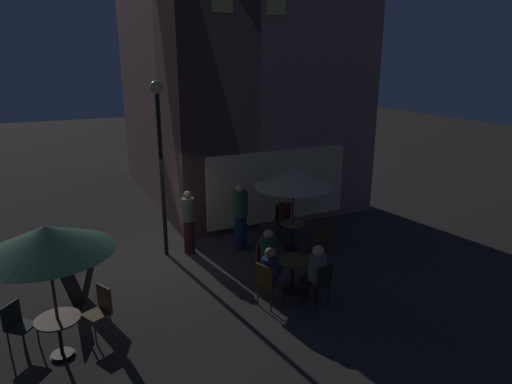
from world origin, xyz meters
name	(u,v)px	position (x,y,z in m)	size (l,w,h in m)	color
ground_plane	(144,264)	(0.00, 0.00, 0.00)	(60.00, 60.00, 0.00)	#342F2B
cafe_building	(214,78)	(3.34, 3.89, 4.22)	(6.32, 8.64, 8.45)	#9D7165
street_lamp_near_corner	(160,140)	(0.65, 0.36, 2.96)	(0.31, 0.31, 4.34)	black
menu_sandwich_board	(79,281)	(-1.55, -1.33, 0.52)	(0.83, 0.75, 1.00)	black
cafe_table_0	(59,329)	(-1.99, -2.98, 0.53)	(0.73, 0.73, 0.72)	black
cafe_table_1	(292,232)	(3.72, -0.73, 0.48)	(0.62, 0.62, 0.73)	black
cafe_table_2	(293,268)	(2.61, -2.71, 0.55)	(0.73, 0.73, 0.75)	black
patio_umbrella_0	(46,240)	(-1.99, -2.98, 2.11)	(2.07, 2.07, 2.34)	black
patio_umbrella_1	(294,177)	(3.72, -0.73, 1.96)	(1.98, 1.98, 2.22)	black
cafe_chair_0	(101,307)	(-1.28, -2.62, 0.56)	(0.53, 0.53, 0.94)	brown
cafe_chair_1	(17,322)	(-2.63, -2.44, 0.52)	(0.56, 0.56, 0.86)	black
cafe_chair_2	(326,232)	(4.37, -1.32, 0.59)	(0.62, 0.62, 0.98)	#593419
cafe_chair_3	(284,218)	(3.93, 0.11, 0.56)	(0.52, 0.52, 0.93)	black
cafe_chair_4	(267,281)	(1.83, -3.04, 0.58)	(0.55, 0.55, 0.95)	#563D16
cafe_chair_5	(320,281)	(2.82, -3.45, 0.55)	(0.52, 0.52, 0.89)	black
cafe_chair_6	(265,258)	(2.31, -1.99, 0.55)	(0.51, 0.51, 0.90)	brown
patron_seated_0	(285,216)	(3.90, -0.04, 0.69)	(0.41, 0.53, 1.22)	navy
patron_seated_1	(272,272)	(1.97, -2.98, 0.71)	(0.53, 0.45, 1.26)	#603163
patron_seated_2	(316,271)	(2.78, -3.32, 0.73)	(0.45, 0.54, 1.29)	black
patron_seated_3	(270,253)	(2.36, -2.12, 0.71)	(0.48, 0.55, 1.24)	#53191B
patron_standing_4	(189,222)	(1.22, 0.20, 0.84)	(0.32, 0.32, 1.66)	#491A24
patron_standing_5	(241,217)	(2.50, -0.16, 0.89)	(0.37, 0.37, 1.78)	#1A2448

